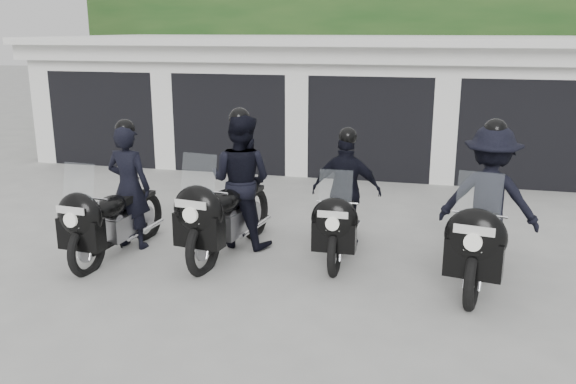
% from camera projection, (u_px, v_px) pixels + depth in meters
% --- Properties ---
extents(ground, '(80.00, 80.00, 0.00)m').
position_uv_depth(ground, '(321.00, 278.00, 7.95)').
color(ground, '#A2A29C').
rests_on(ground, ground).
extents(garage_block, '(16.40, 6.80, 2.96)m').
position_uv_depth(garage_block, '(381.00, 100.00, 15.15)').
color(garage_block, white).
rests_on(garage_block, ground).
extents(background_vegetation, '(20.00, 3.90, 5.80)m').
position_uv_depth(background_vegetation, '(408.00, 41.00, 19.28)').
color(background_vegetation, '#163714').
rests_on(background_vegetation, ground).
extents(police_bike_a, '(0.80, 2.26, 1.97)m').
position_uv_depth(police_bike_a, '(117.00, 201.00, 8.63)').
color(police_bike_a, black).
rests_on(police_bike_a, ground).
extents(police_bike_b, '(1.09, 2.43, 2.13)m').
position_uv_depth(police_bike_b, '(234.00, 190.00, 8.77)').
color(police_bike_b, black).
rests_on(police_bike_b, ground).
extents(police_bike_c, '(1.01, 2.13, 1.86)m').
position_uv_depth(police_bike_c, '(345.00, 200.00, 8.70)').
color(police_bike_c, black).
rests_on(police_bike_c, ground).
extents(police_bike_d, '(1.37, 2.41, 2.12)m').
position_uv_depth(police_bike_d, '(487.00, 210.00, 7.80)').
color(police_bike_d, black).
rests_on(police_bike_d, ground).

